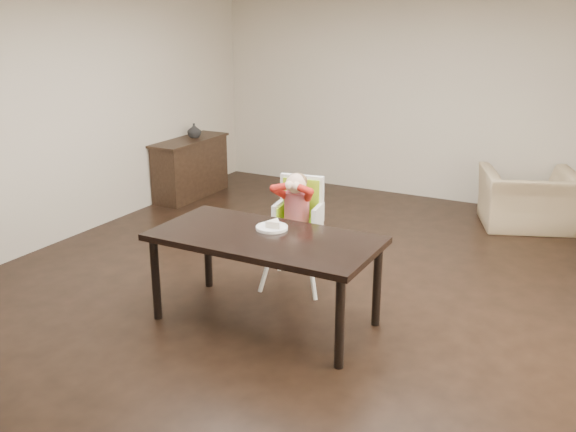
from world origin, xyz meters
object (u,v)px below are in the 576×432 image
at_px(high_chair, 298,206).
at_px(sideboard, 191,168).
at_px(dining_table, 265,245).
at_px(armchair, 529,190).

bearing_deg(high_chair, sideboard, 134.50).
distance_m(dining_table, high_chair, 0.82).
relative_size(dining_table, high_chair, 1.68).
height_order(high_chair, sideboard, high_chair).
bearing_deg(sideboard, high_chair, -36.33).
distance_m(high_chair, armchair, 3.17).
relative_size(dining_table, sideboard, 1.43).
height_order(dining_table, sideboard, sideboard).
bearing_deg(high_chair, dining_table, -90.57).
relative_size(high_chair, sideboard, 0.85).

